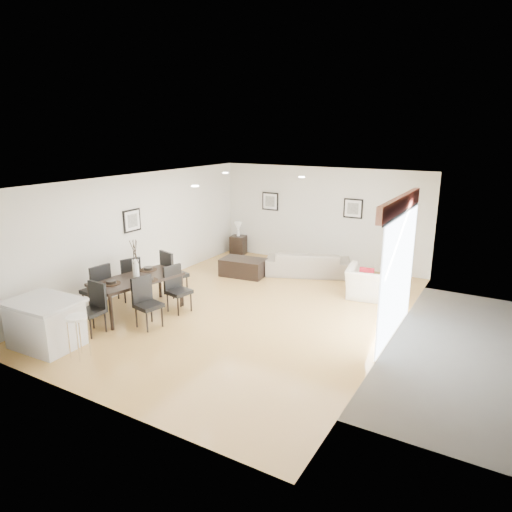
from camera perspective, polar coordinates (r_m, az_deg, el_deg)
The scene contains 26 objects.
ground at distance 9.73m, azimuth -1.10°, elevation -6.64°, with size 8.00×8.00×0.00m, color tan.
wall_back at distance 12.81m, azimuth 8.18°, elevation 4.93°, with size 6.00×0.04×2.70m, color silver.
wall_front at distance 6.40m, azimuth -20.14°, elevation -6.72°, with size 6.00×0.04×2.70m, color silver.
wall_left at distance 11.12m, azimuth -14.51°, elevation 2.98°, with size 0.04×8.00×2.70m, color silver.
wall_right at distance 8.22m, azimuth 17.07°, elevation -1.57°, with size 0.04×8.00×2.70m, color silver.
ceiling at distance 9.06m, azimuth -1.19°, elevation 9.38°, with size 6.00×8.00×0.02m, color white.
sofa at distance 11.95m, azimuth 6.48°, elevation -0.90°, with size 2.14×0.84×0.62m, color gray.
armchair at distance 10.55m, azimuth 14.26°, elevation -3.30°, with size 1.09×0.95×0.71m, color beige.
dining_table at distance 9.66m, azimuth -14.69°, elevation -3.07°, with size 1.26×1.95×0.75m.
dining_chair_wnear at distance 9.83m, azimuth -19.15°, elevation -3.63°, with size 0.51×0.51×1.05m.
dining_chair_wfar at distance 10.41m, azimuth -15.54°, elevation -2.49°, with size 0.57×0.57×0.99m.
dining_chair_enear at distance 8.98m, azimuth -13.64°, elevation -5.26°, with size 0.52×0.52×0.98m.
dining_chair_efar at distance 9.61m, azimuth -9.96°, elevation -3.72°, with size 0.51×0.51×0.97m.
dining_chair_head at distance 9.00m, azimuth -19.60°, elevation -5.80°, with size 0.44×0.44×0.96m.
dining_chair_foot at distance 10.47m, azimuth -10.52°, elevation -1.85°, with size 0.59×0.59×1.06m.
vase at distance 9.53m, azimuth -14.86°, elevation -0.62°, with size 0.87×1.42×0.80m.
coffee_table at distance 11.82m, azimuth -1.60°, elevation -1.43°, with size 1.12×0.67×0.45m, color black.
side_table at distance 13.86m, azimuth -2.22°, elevation 1.38°, with size 0.43×0.43×0.57m, color black.
table_lamp at distance 13.74m, azimuth -2.24°, elevation 3.63°, with size 0.22×0.22×0.42m.
cushion at distance 10.42m, azimuth 13.65°, elevation -2.30°, with size 0.31×0.10×0.31m, color #A3151F.
kitchen_island at distance 8.79m, azimuth -24.81°, elevation -7.63°, with size 1.25×0.98×0.85m.
bar_stool at distance 8.08m, azimuth -21.48°, elevation -7.72°, with size 0.33×0.33×0.73m.
framed_print_back_left at distance 13.41m, azimuth 1.79°, elevation 6.84°, with size 0.52×0.04×0.52m.
framed_print_back_right at distance 12.43m, azimuth 12.04°, elevation 5.83°, with size 0.52×0.04×0.52m.
framed_print_left_wall at distance 10.90m, azimuth -15.24°, elevation 4.30°, with size 0.04×0.52×0.52m.
sliding_door at distance 8.43m, azimuth 17.42°, elevation 1.05°, with size 0.12×2.70×2.57m.
Camera 1 is at (4.67, -7.71, 3.66)m, focal length 32.00 mm.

